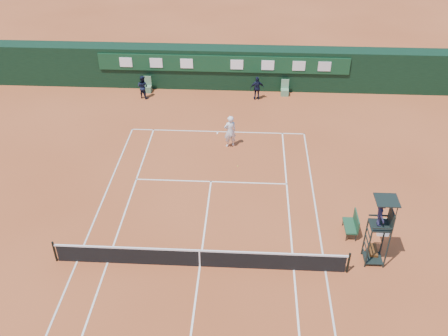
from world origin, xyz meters
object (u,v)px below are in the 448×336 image
(player_bench, at_px, (353,224))
(cooler, at_px, (383,227))
(umpire_chair, at_px, (381,218))
(player, at_px, (230,131))
(tennis_net, at_px, (200,258))

(player_bench, distance_m, cooler, 1.50)
(umpire_chair, distance_m, player, 11.68)
(umpire_chair, bearing_deg, cooler, 66.59)
(tennis_net, xyz_separation_m, cooler, (8.45, 2.69, -0.18))
(player, bearing_deg, umpire_chair, 103.78)
(umpire_chair, relative_size, player_bench, 2.85)
(umpire_chair, xyz_separation_m, cooler, (0.83, 1.92, -2.13))
(umpire_chair, xyz_separation_m, player, (-6.76, 9.42, -1.43))
(tennis_net, distance_m, player, 10.24)
(tennis_net, xyz_separation_m, umpire_chair, (7.62, 0.77, 1.95))
(umpire_chair, bearing_deg, player_bench, 109.57)
(tennis_net, relative_size, player, 6.30)
(tennis_net, height_order, cooler, tennis_net)
(umpire_chair, height_order, player, umpire_chair)
(player, bearing_deg, tennis_net, 63.27)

